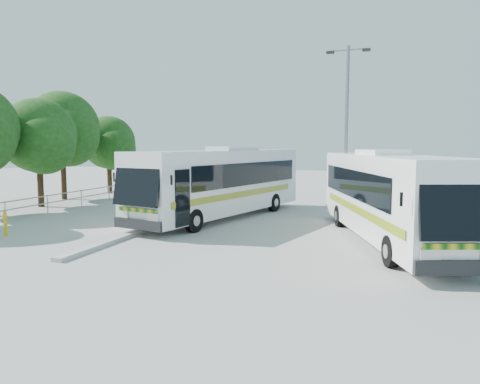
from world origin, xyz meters
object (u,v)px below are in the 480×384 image
(tree_far_c, at_px, (39,136))
(lamppost, at_px, (346,126))
(tree_far_d, at_px, (63,129))
(coach_main, at_px, (222,181))
(coach_adjacent, at_px, (388,195))
(bollard, at_px, (5,224))
(tree_far_e, at_px, (109,143))

(tree_far_c, height_order, lamppost, lamppost)
(lamppost, bearing_deg, tree_far_c, -176.59)
(tree_far_d, height_order, coach_main, tree_far_d)
(coach_adjacent, bearing_deg, bollard, 175.59)
(coach_adjacent, relative_size, bollard, 11.96)
(tree_far_c, xyz_separation_m, tree_far_e, (-0.51, 8.20, -0.37))
(tree_far_c, height_order, tree_far_d, tree_far_d)
(tree_far_e, bearing_deg, bollard, -71.41)
(tree_far_e, xyz_separation_m, bollard, (5.46, -16.25, -3.38))
(tree_far_e, xyz_separation_m, coach_adjacent, (20.36, -12.76, -2.06))
(coach_main, bearing_deg, lamppost, 20.07)
(coach_main, height_order, lamppost, lamppost)
(tree_far_d, distance_m, lamppost, 19.51)
(tree_far_c, height_order, coach_main, tree_far_c)
(tree_far_e, height_order, coach_main, tree_far_e)
(tree_far_e, relative_size, coach_adjacent, 0.49)
(tree_far_c, bearing_deg, coach_main, -4.45)
(tree_far_c, xyz_separation_m, coach_adjacent, (19.85, -4.56, -2.43))
(coach_main, relative_size, coach_adjacent, 1.04)
(tree_far_e, bearing_deg, tree_far_c, -86.46)
(coach_main, height_order, bollard, coach_main)
(tree_far_c, height_order, coach_adjacent, tree_far_c)
(bollard, bearing_deg, coach_main, 45.99)
(tree_far_c, bearing_deg, tree_far_e, 93.54)
(coach_main, bearing_deg, coach_adjacent, -10.01)
(tree_far_d, xyz_separation_m, tree_far_e, (0.68, 4.50, -0.93))
(tree_far_d, distance_m, tree_far_e, 4.65)
(tree_far_c, xyz_separation_m, tree_far_d, (-1.19, 3.70, 0.56))
(coach_main, xyz_separation_m, coach_adjacent, (8.01, -3.64, -0.06))
(tree_far_d, xyz_separation_m, lamppost, (19.09, -4.02, -0.21))
(coach_adjacent, bearing_deg, coach_main, 137.97)
(tree_far_c, height_order, tree_far_e, tree_far_c)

